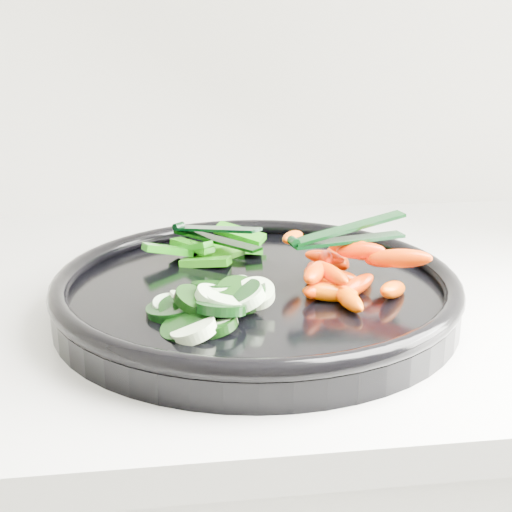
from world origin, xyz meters
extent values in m
cylinder|color=black|center=(-0.31, 1.62, 0.94)|extent=(0.41, 0.41, 0.02)
torus|color=black|center=(-0.31, 1.62, 0.96)|extent=(0.42, 0.42, 0.02)
cylinder|color=black|center=(-0.38, 1.53, 0.96)|extent=(0.06, 0.06, 0.03)
cylinder|color=#DEFBC8|center=(-0.38, 1.52, 0.96)|extent=(0.04, 0.04, 0.02)
cylinder|color=black|center=(-0.37, 1.57, 0.96)|extent=(0.05, 0.05, 0.03)
cylinder|color=beige|center=(-0.38, 1.59, 0.96)|extent=(0.04, 0.04, 0.02)
cylinder|color=black|center=(-0.37, 1.56, 0.96)|extent=(0.05, 0.05, 0.03)
cylinder|color=#D5EEBF|center=(-0.37, 1.58, 0.96)|extent=(0.04, 0.04, 0.02)
cylinder|color=black|center=(-0.36, 1.53, 0.96)|extent=(0.06, 0.06, 0.02)
cylinder|color=beige|center=(-0.36, 1.54, 0.96)|extent=(0.03, 0.03, 0.02)
cylinder|color=black|center=(-0.36, 1.59, 0.96)|extent=(0.04, 0.04, 0.02)
cylinder|color=beige|center=(-0.36, 1.60, 0.96)|extent=(0.05, 0.05, 0.02)
cylinder|color=black|center=(-0.39, 1.57, 0.96)|extent=(0.06, 0.06, 0.02)
cylinder|color=#E5F9C7|center=(-0.37, 1.57, 0.96)|extent=(0.05, 0.05, 0.01)
cylinder|color=black|center=(-0.38, 1.57, 0.96)|extent=(0.05, 0.05, 0.02)
cylinder|color=beige|center=(-0.39, 1.58, 0.96)|extent=(0.04, 0.04, 0.01)
cylinder|color=black|center=(-0.34, 1.57, 0.97)|extent=(0.05, 0.05, 0.03)
cylinder|color=beige|center=(-0.33, 1.56, 0.97)|extent=(0.05, 0.05, 0.03)
cylinder|color=black|center=(-0.35, 1.59, 0.97)|extent=(0.05, 0.06, 0.02)
cylinder|color=#DCEFBF|center=(-0.36, 1.58, 0.97)|extent=(0.04, 0.04, 0.02)
cylinder|color=black|center=(-0.37, 1.56, 0.97)|extent=(0.05, 0.06, 0.03)
cylinder|color=#B5D1A7|center=(-0.36, 1.56, 0.97)|extent=(0.05, 0.05, 0.03)
cylinder|color=black|center=(-0.33, 1.57, 0.97)|extent=(0.06, 0.06, 0.03)
cylinder|color=#E4F8C7|center=(-0.32, 1.57, 0.97)|extent=(0.04, 0.04, 0.03)
cylinder|color=black|center=(-0.33, 1.57, 0.97)|extent=(0.05, 0.05, 0.02)
cylinder|color=#D5EFBF|center=(-0.34, 1.59, 0.97)|extent=(0.03, 0.03, 0.02)
cylinder|color=black|center=(-0.35, 1.54, 0.97)|extent=(0.05, 0.05, 0.02)
cylinder|color=#E0FBC9|center=(-0.35, 1.55, 0.97)|extent=(0.04, 0.04, 0.02)
ellipsoid|color=#FF5D00|center=(-0.23, 1.59, 0.96)|extent=(0.05, 0.04, 0.03)
ellipsoid|color=#FF6100|center=(-0.25, 1.58, 0.96)|extent=(0.05, 0.02, 0.02)
ellipsoid|color=#FF6300|center=(-0.24, 1.56, 0.96)|extent=(0.02, 0.05, 0.02)
ellipsoid|color=#FC3900|center=(-0.26, 1.64, 0.96)|extent=(0.02, 0.04, 0.02)
ellipsoid|color=#F34100|center=(-0.20, 1.58, 0.96)|extent=(0.04, 0.05, 0.03)
ellipsoid|color=#DC4000|center=(-0.25, 1.64, 0.96)|extent=(0.04, 0.04, 0.02)
ellipsoid|color=#FF2A00|center=(-0.26, 1.59, 0.96)|extent=(0.04, 0.04, 0.02)
ellipsoid|color=#ED4100|center=(-0.24, 1.62, 0.96)|extent=(0.05, 0.02, 0.03)
ellipsoid|color=#FA3100|center=(-0.23, 1.67, 0.96)|extent=(0.02, 0.05, 0.02)
ellipsoid|color=#FF2800|center=(-0.26, 1.59, 0.98)|extent=(0.04, 0.06, 0.02)
ellipsoid|color=#FF5300|center=(-0.21, 1.64, 0.98)|extent=(0.04, 0.05, 0.03)
ellipsoid|color=#FF2B00|center=(-0.25, 1.63, 0.98)|extent=(0.02, 0.04, 0.02)
ellipsoid|color=#DE3C00|center=(-0.25, 1.59, 0.98)|extent=(0.03, 0.05, 0.02)
ellipsoid|color=#FF5F00|center=(-0.25, 1.63, 0.98)|extent=(0.04, 0.01, 0.02)
ellipsoid|color=#E54300|center=(-0.19, 1.62, 0.98)|extent=(0.05, 0.03, 0.02)
ellipsoid|color=#FE3500|center=(-0.23, 1.62, 0.99)|extent=(0.04, 0.05, 0.02)
ellipsoid|color=#EC4600|center=(-0.27, 1.66, 0.99)|extent=(0.03, 0.04, 0.02)
ellipsoid|color=red|center=(-0.22, 1.61, 0.99)|extent=(0.05, 0.03, 0.02)
ellipsoid|color=#DA4100|center=(-0.19, 1.58, 0.99)|extent=(0.06, 0.04, 0.03)
cube|color=#126D0A|center=(-0.34, 1.73, 0.96)|extent=(0.06, 0.05, 0.03)
cube|color=#0C720A|center=(-0.30, 1.73, 0.96)|extent=(0.02, 0.05, 0.02)
cube|color=#18700A|center=(-0.36, 1.69, 0.96)|extent=(0.05, 0.04, 0.02)
cube|color=#1D6009|center=(-0.34, 1.71, 0.96)|extent=(0.06, 0.04, 0.02)
cube|color=#1D740B|center=(-0.36, 1.73, 0.96)|extent=(0.02, 0.06, 0.02)
cube|color=#14690A|center=(-0.37, 1.71, 0.97)|extent=(0.05, 0.04, 0.02)
cube|color=#166A0A|center=(-0.39, 1.70, 0.97)|extent=(0.05, 0.03, 0.02)
cube|color=#09630A|center=(-0.37, 1.71, 0.97)|extent=(0.05, 0.05, 0.01)
cube|color=#12710A|center=(-0.32, 1.75, 0.97)|extent=(0.06, 0.05, 0.02)
cylinder|color=black|center=(-0.28, 1.61, 1.00)|extent=(0.01, 0.01, 0.01)
cube|color=black|center=(-0.23, 1.62, 1.00)|extent=(0.11, 0.04, 0.00)
cube|color=black|center=(-0.23, 1.62, 1.01)|extent=(0.11, 0.04, 0.02)
cylinder|color=black|center=(-0.38, 1.75, 0.98)|extent=(0.01, 0.01, 0.01)
cube|color=black|center=(-0.34, 1.71, 0.97)|extent=(0.09, 0.09, 0.00)
cube|color=black|center=(-0.34, 1.71, 0.99)|extent=(0.09, 0.09, 0.02)
camera|label=1|loc=(-0.40, 1.01, 1.19)|focal=50.00mm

